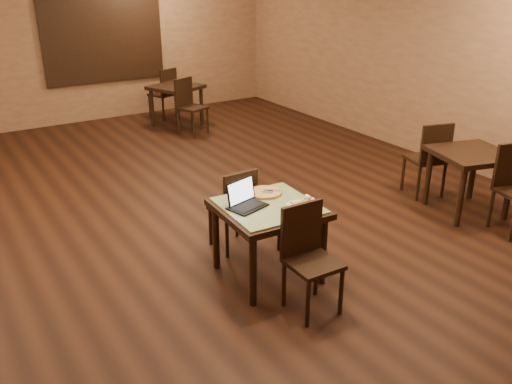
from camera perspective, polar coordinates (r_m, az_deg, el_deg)
ground at (r=6.90m, az=-5.59°, el=-1.76°), size 10.00×10.00×0.00m
wall_back at (r=11.07m, az=-18.31°, el=14.65°), size 8.00×0.02×3.00m
wall_right at (r=8.92m, az=18.08°, el=12.98°), size 0.02×10.00×3.00m
mural at (r=11.16m, az=-15.74°, el=15.26°), size 2.34×0.05×1.64m
tiled_table at (r=5.15m, az=1.31°, el=-2.40°), size 0.97×0.97×0.76m
chair_main_near at (r=4.76m, az=5.47°, el=-6.27°), size 0.43×0.43×0.97m
chair_main_far at (r=5.68m, az=-2.15°, el=-1.43°), size 0.41×0.41×0.92m
laptop at (r=5.06m, az=-1.21°, el=-0.80°), size 0.40×0.35×0.24m
plate at (r=5.09m, az=4.52°, el=-1.42°), size 0.23×0.23×0.01m
pizza_slice at (r=5.08m, az=4.52°, el=-1.27°), size 0.25×0.25×0.02m
pizza_pan at (r=5.35m, az=0.96°, el=-0.15°), size 0.34×0.34×0.01m
pizza_whole at (r=5.34m, az=0.96°, el=-0.01°), size 0.33×0.33×0.02m
spatula at (r=5.33m, az=1.26°, el=0.06°), size 0.24×0.24×0.01m
napkin_roll at (r=5.21m, az=5.84°, el=-0.72°), size 0.04×0.17×0.04m
other_table_a at (r=10.46m, az=-8.41°, el=10.33°), size 1.07×1.07×0.77m
other_table_a_chair_near at (r=9.94m, az=-7.11°, el=9.29°), size 0.56×0.56×1.00m
other_table_a_chair_far at (r=11.02m, az=-9.53°, el=10.47°), size 0.56×0.56×1.00m
other_table_c at (r=7.05m, az=21.67°, el=2.95°), size 1.04×1.04×0.78m
other_table_c_chair_far at (r=7.39m, az=17.83°, el=3.70°), size 0.54×0.54×1.01m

